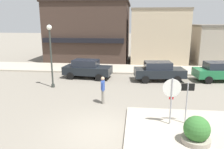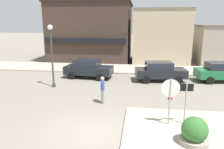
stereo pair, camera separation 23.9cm
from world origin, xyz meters
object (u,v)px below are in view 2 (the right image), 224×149
Objects in this scene: lamp_post at (51,47)px; parked_car_nearest at (88,68)px; parked_car_second at (160,71)px; stop_sign at (170,96)px; one_way_sign at (186,99)px; parked_car_third at (221,72)px; pedestrian_crossing_near at (103,89)px; planter at (194,133)px.

parked_car_nearest is (1.91, 3.00, -2.15)m from lamp_post.
stop_sign is at bearing -92.04° from parked_car_second.
lamp_post is 1.09× the size of parked_car_nearest.
parked_car_second is (0.29, 8.13, -0.71)m from stop_sign.
parked_car_second is (-0.42, 7.97, -0.52)m from one_way_sign.
one_way_sign is 10.45m from parked_car_nearest.
parked_car_second is (7.89, 2.72, -2.15)m from lamp_post.
parked_car_nearest is at bearing 127.85° from one_way_sign.
stop_sign is at bearing -35.42° from lamp_post.
parked_car_third is (5.14, 8.54, -0.71)m from stop_sign.
parked_car_second is at bearing 19.06° from lamp_post.
pedestrian_crossing_near is (-4.19, 2.46, -0.46)m from one_way_sign.
parked_car_third is at bearing 34.47° from pedestrian_crossing_near.
one_way_sign is 9.96m from lamp_post.
lamp_post is at bearing 140.44° from planter.
one_way_sign is at bearing -32.25° from lamp_post.
lamp_post reaches higher than parked_car_nearest.
planter is 0.27× the size of lamp_post.
one_way_sign is at bearing -52.15° from parked_car_nearest.
one_way_sign is 8.00m from parked_car_second.
stop_sign is at bearing 116.97° from planter.
lamp_post is at bearing -160.94° from parked_car_second.
pedestrian_crossing_near reaches higher than planter.
parked_car_third is (10.83, 0.14, 0.00)m from parked_car_nearest.
planter is 9.65m from parked_car_second.
pedestrian_crossing_near is at bearing -34.00° from lamp_post.
one_way_sign is 0.50× the size of parked_car_third.
planter is at bearing -39.56° from lamp_post.
stop_sign is 0.55× the size of parked_car_nearest.
planter is at bearing -87.17° from parked_car_second.
lamp_post is at bearing 144.58° from stop_sign.
stop_sign is at bearing -167.29° from one_way_sign.
stop_sign is 0.51× the size of lamp_post.
one_way_sign is 0.50× the size of parked_car_nearest.
planter is 0.76× the size of pedestrian_crossing_near.
parked_car_third is at bearing 13.84° from lamp_post.
planter is 11.83m from parked_car_nearest.
lamp_post is 1.09× the size of parked_car_second.
parked_car_nearest is (-5.69, 8.40, -0.71)m from stop_sign.
parked_car_nearest is 10.83m from parked_car_third.
stop_sign is 1.43× the size of pedestrian_crossing_near.
pedestrian_crossing_near is (4.12, -2.78, -2.09)m from lamp_post.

